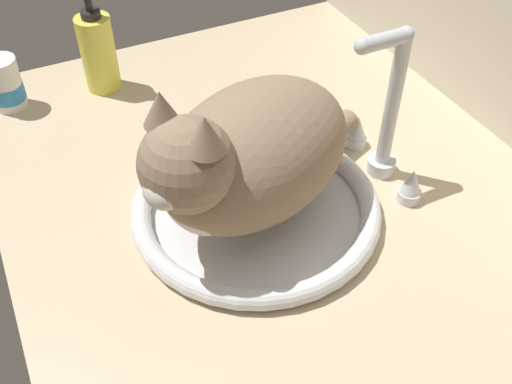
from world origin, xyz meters
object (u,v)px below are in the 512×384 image
Objects in this scene: cat at (245,156)px; soap_pump_bottle at (98,51)px; faucet at (386,124)px; sink_basin at (256,207)px; pill_bottle at (5,85)px.

soap_pump_bottle is (-39.44, -7.96, -4.49)cm from cat.
faucet is 21.40cm from cat.
sink_basin is at bearing -90.00° from faucet.
faucet reaches higher than soap_pump_bottle.
pill_bottle reaches higher than sink_basin.
sink_basin is 47.08cm from pill_bottle.
pill_bottle is 0.48× the size of soap_pump_bottle.
soap_pump_bottle is at bearing -142.97° from faucet.
soap_pump_bottle is (1.09, 15.22, 2.81)cm from pill_bottle.
soap_pump_bottle reaches higher than pill_bottle.
pill_bottle is at bearing -131.85° from faucet.
cat is at bearing -87.97° from faucet.
pill_bottle is (-39.78, -44.41, -4.65)cm from faucet.
sink_basin is 3.83× the size of pill_bottle.
faucet reaches higher than sink_basin.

